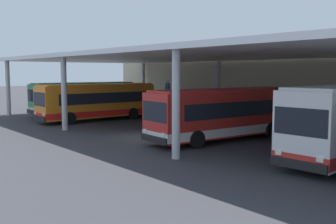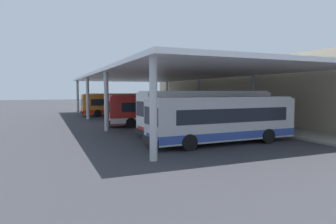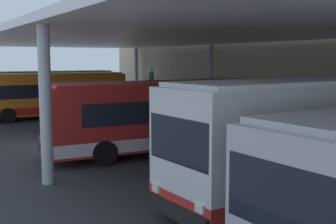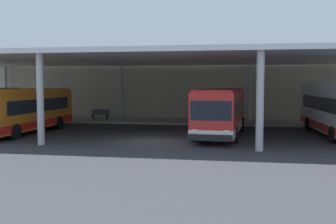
# 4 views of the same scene
# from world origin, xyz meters

# --- Properties ---
(ground_plane) EXTENTS (200.00, 200.00, 0.00)m
(ground_plane) POSITION_xyz_m (0.00, 0.00, 0.00)
(ground_plane) COLOR #333338
(platform_kerb) EXTENTS (42.00, 4.50, 0.18)m
(platform_kerb) POSITION_xyz_m (0.00, 11.75, 0.09)
(platform_kerb) COLOR gray
(platform_kerb) RESTS_ON ground
(station_building_facade) EXTENTS (48.00, 1.60, 7.12)m
(station_building_facade) POSITION_xyz_m (0.00, 15.00, 3.56)
(station_building_facade) COLOR #C1B293
(station_building_facade) RESTS_ON ground
(canopy_shelter) EXTENTS (40.00, 17.00, 5.55)m
(canopy_shelter) POSITION_xyz_m (0.00, 5.50, 5.31)
(canopy_shelter) COLOR silver
(canopy_shelter) RESTS_ON ground
(bus_nearest_bay) EXTENTS (2.90, 10.59, 3.17)m
(bus_nearest_bay) POSITION_xyz_m (-15.11, 3.77, 1.66)
(bus_nearest_bay) COLOR #28844C
(bus_nearest_bay) RESTS_ON ground
(bus_second_bay) EXTENTS (2.80, 10.55, 3.17)m
(bus_second_bay) POSITION_xyz_m (-9.99, 2.39, 1.66)
(bus_second_bay) COLOR orange
(bus_second_bay) RESTS_ON ground
(bus_middle_bay) EXTENTS (3.29, 10.69, 3.17)m
(bus_middle_bay) POSITION_xyz_m (3.95, 3.38, 1.66)
(bus_middle_bay) COLOR red
(bus_middle_bay) RESTS_ON ground
(bus_far_bay) EXTENTS (3.05, 11.43, 3.57)m
(bus_far_bay) POSITION_xyz_m (11.71, 4.54, 1.84)
(bus_far_bay) COLOR white
(bus_far_bay) RESTS_ON ground
(bus_departing) EXTENTS (2.95, 10.60, 3.17)m
(bus_departing) POSITION_xyz_m (15.64, 3.51, 1.66)
(bus_departing) COLOR #B7B7BC
(bus_departing) RESTS_ON ground
(bench_waiting) EXTENTS (1.80, 0.45, 0.92)m
(bench_waiting) POSITION_xyz_m (-7.68, 11.82, 0.66)
(bench_waiting) COLOR #4C515B
(bench_waiting) RESTS_ON platform_kerb
(trash_bin) EXTENTS (0.52, 0.52, 0.98)m
(trash_bin) POSITION_xyz_m (-11.26, 11.38, 0.68)
(trash_bin) COLOR #33383D
(trash_bin) RESTS_ON platform_kerb
(banner_sign) EXTENTS (0.70, 0.12, 3.20)m
(banner_sign) POSITION_xyz_m (-10.76, 10.94, 1.98)
(banner_sign) COLOR #B2B2B7
(banner_sign) RESTS_ON platform_kerb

